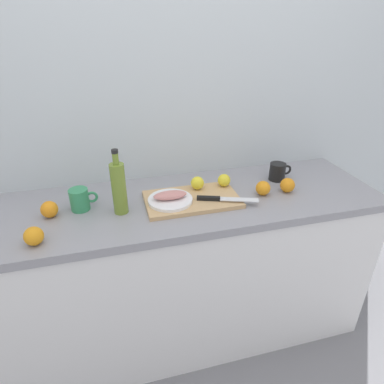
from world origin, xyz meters
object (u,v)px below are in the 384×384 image
(coffee_mug_0, at_px, (278,172))
(white_plate, at_px, (170,200))
(olive_oil_bottle, at_px, (119,188))
(orange_0, at_px, (263,188))
(lemon_0, at_px, (197,183))
(cutting_board, at_px, (192,199))
(fish_fillet, at_px, (170,195))
(coffee_mug_1, at_px, (80,199))
(chef_knife, at_px, (220,199))

(coffee_mug_0, bearing_deg, white_plate, -168.59)
(white_plate, bearing_deg, olive_oil_bottle, -178.84)
(olive_oil_bottle, height_order, orange_0, olive_oil_bottle)
(lemon_0, bearing_deg, cutting_board, -121.32)
(coffee_mug_0, bearing_deg, fish_fillet, -168.59)
(cutting_board, relative_size, orange_0, 6.18)
(fish_fillet, relative_size, coffee_mug_1, 1.25)
(lemon_0, xyz_separation_m, coffee_mug_1, (-0.56, -0.02, -0.00))
(cutting_board, bearing_deg, white_plate, -174.62)
(fish_fillet, height_order, coffee_mug_0, coffee_mug_0)
(lemon_0, bearing_deg, white_plate, -149.85)
(fish_fillet, xyz_separation_m, lemon_0, (0.16, 0.09, 0.00))
(chef_knife, distance_m, olive_oil_bottle, 0.47)
(lemon_0, distance_m, orange_0, 0.33)
(lemon_0, relative_size, olive_oil_bottle, 0.22)
(orange_0, bearing_deg, olive_oil_bottle, 179.14)
(fish_fillet, height_order, coffee_mug_1, coffee_mug_1)
(cutting_board, xyz_separation_m, orange_0, (0.36, -0.03, 0.03))
(chef_knife, bearing_deg, coffee_mug_0, 43.68)
(cutting_board, height_order, fish_fillet, fish_fillet)
(orange_0, bearing_deg, lemon_0, 160.91)
(lemon_0, bearing_deg, coffee_mug_1, -177.68)
(lemon_0, distance_m, olive_oil_bottle, 0.40)
(olive_oil_bottle, bearing_deg, coffee_mug_0, 8.70)
(orange_0, bearing_deg, coffee_mug_0, 42.43)
(fish_fillet, bearing_deg, coffee_mug_0, 11.41)
(coffee_mug_0, bearing_deg, coffee_mug_1, -176.86)
(cutting_board, bearing_deg, olive_oil_bottle, -177.48)
(white_plate, xyz_separation_m, orange_0, (0.47, -0.02, 0.01))
(olive_oil_bottle, bearing_deg, chef_knife, -5.87)
(fish_fillet, xyz_separation_m, orange_0, (0.47, -0.02, -0.02))
(fish_fillet, bearing_deg, cutting_board, 5.38)
(fish_fillet, distance_m, olive_oil_bottle, 0.24)
(white_plate, distance_m, coffee_mug_0, 0.63)
(coffee_mug_0, distance_m, coffee_mug_1, 1.03)
(fish_fillet, xyz_separation_m, chef_knife, (0.23, -0.05, -0.02))
(chef_knife, relative_size, olive_oil_bottle, 0.94)
(lemon_0, bearing_deg, fish_fillet, -149.85)
(white_plate, distance_m, coffee_mug_1, 0.41)
(cutting_board, distance_m, white_plate, 0.11)
(cutting_board, distance_m, orange_0, 0.36)
(fish_fillet, distance_m, lemon_0, 0.18)
(coffee_mug_0, bearing_deg, olive_oil_bottle, -171.30)
(white_plate, relative_size, chef_knife, 0.74)
(cutting_board, bearing_deg, fish_fillet, -174.62)
(white_plate, bearing_deg, fish_fillet, 0.00)
(fish_fillet, bearing_deg, orange_0, -1.85)
(chef_knife, bearing_deg, fish_fillet, -173.26)
(white_plate, relative_size, coffee_mug_0, 1.67)
(lemon_0, distance_m, coffee_mug_1, 0.56)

